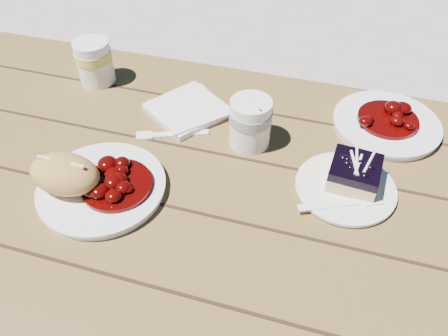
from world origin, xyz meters
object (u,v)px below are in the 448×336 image
(main_plate, at_px, (102,188))
(coffee_cup, at_px, (250,123))
(picnic_table, at_px, (215,233))
(dessert_plate, at_px, (345,188))
(blueberry_cake, at_px, (354,173))
(second_cup, at_px, (95,62))
(second_plate, at_px, (386,124))
(bread_roll, at_px, (65,174))

(main_plate, height_order, coffee_cup, coffee_cup)
(picnic_table, height_order, dessert_plate, dessert_plate)
(main_plate, xyz_separation_m, coffee_cup, (0.23, 0.21, 0.04))
(main_plate, distance_m, blueberry_cake, 0.47)
(picnic_table, relative_size, second_cup, 19.05)
(picnic_table, bearing_deg, coffee_cup, 74.45)
(blueberry_cake, relative_size, coffee_cup, 0.91)
(dessert_plate, relative_size, coffee_cup, 1.73)
(second_plate, bearing_deg, main_plate, -145.72)
(bread_roll, bearing_deg, blueberry_cake, 18.30)
(picnic_table, distance_m, second_cup, 0.50)
(dessert_plate, distance_m, blueberry_cake, 0.03)
(picnic_table, xyz_separation_m, blueberry_cake, (0.25, 0.07, 0.20))
(dessert_plate, distance_m, second_cup, 0.65)
(second_plate, distance_m, second_cup, 0.69)
(picnic_table, bearing_deg, main_plate, -157.68)
(blueberry_cake, xyz_separation_m, second_cup, (-0.63, 0.18, 0.02))
(coffee_cup, xyz_separation_m, second_plate, (0.27, 0.13, -0.04))
(bread_roll, bearing_deg, main_plate, 19.98)
(picnic_table, distance_m, bread_roll, 0.34)
(bread_roll, height_order, dessert_plate, bread_roll)
(main_plate, bearing_deg, bread_roll, -160.02)
(second_plate, bearing_deg, coffee_cup, -154.20)
(bread_roll, xyz_separation_m, second_plate, (0.56, 0.36, -0.04))
(coffee_cup, bearing_deg, picnic_table, -105.55)
(dessert_plate, relative_size, second_cup, 1.73)
(picnic_table, xyz_separation_m, second_plate, (0.31, 0.27, 0.17))
(bread_roll, height_order, coffee_cup, coffee_cup)
(dessert_plate, bearing_deg, coffee_cup, 158.56)
(picnic_table, relative_size, coffee_cup, 19.05)
(blueberry_cake, distance_m, coffee_cup, 0.23)
(coffee_cup, xyz_separation_m, second_cup, (-0.41, 0.12, 0.00))
(blueberry_cake, height_order, coffee_cup, coffee_cup)
(second_cup, bearing_deg, bread_roll, -69.99)
(blueberry_cake, bearing_deg, picnic_table, -160.38)
(main_plate, height_order, second_cup, second_cup)
(coffee_cup, bearing_deg, dessert_plate, -21.44)
(coffee_cup, distance_m, second_cup, 0.43)
(bread_roll, bearing_deg, second_cup, 110.01)
(blueberry_cake, bearing_deg, main_plate, -156.98)
(picnic_table, height_order, blueberry_cake, blueberry_cake)
(main_plate, bearing_deg, blueberry_cake, 18.09)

